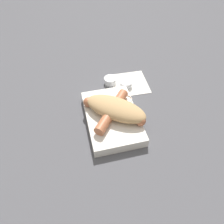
{
  "coord_description": "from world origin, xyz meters",
  "views": [
    {
      "loc": [
        -0.42,
        0.1,
        0.52
      ],
      "look_at": [
        0.0,
        0.0,
        0.04
      ],
      "focal_mm": 35.0,
      "sensor_mm": 36.0,
      "label": 1
    }
  ],
  "objects": [
    {
      "name": "napkin",
      "position": [
        0.15,
        -0.1,
        0.0
      ],
      "size": [
        0.13,
        0.13,
        0.0
      ],
      "color": "white",
      "rests_on": "ground_plane"
    },
    {
      "name": "condiment_cup_near",
      "position": [
        0.14,
        -0.09,
        0.01
      ],
      "size": [
        0.04,
        0.04,
        0.02
      ],
      "color": "silver",
      "rests_on": "ground_plane"
    },
    {
      "name": "sausage",
      "position": [
        -0.0,
        -0.0,
        0.05
      ],
      "size": [
        0.15,
        0.16,
        0.03
      ],
      "color": "#B26642",
      "rests_on": "food_tray"
    },
    {
      "name": "ground_plane",
      "position": [
        0.0,
        0.0,
        0.0
      ],
      "size": [
        3.0,
        3.0,
        0.0
      ],
      "primitive_type": "plane",
      "color": "#4C4C51"
    },
    {
      "name": "pickled_veggies",
      "position": [
        0.04,
        -0.05,
        0.03
      ],
      "size": [
        0.07,
        0.06,
        0.0
      ],
      "color": "orange",
      "rests_on": "food_tray"
    },
    {
      "name": "condiment_cup_far",
      "position": [
        0.17,
        -0.04,
        0.01
      ],
      "size": [
        0.04,
        0.04,
        0.02
      ],
      "color": "silver",
      "rests_on": "ground_plane"
    },
    {
      "name": "bread_roll",
      "position": [
        -0.0,
        -0.01,
        0.05
      ],
      "size": [
        0.18,
        0.2,
        0.04
      ],
      "color": "tan",
      "rests_on": "food_tray"
    },
    {
      "name": "food_tray",
      "position": [
        0.0,
        0.0,
        0.02
      ],
      "size": [
        0.23,
        0.15,
        0.03
      ],
      "color": "silver",
      "rests_on": "ground_plane"
    }
  ]
}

